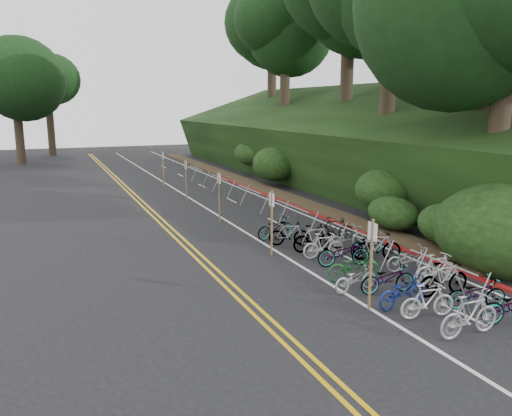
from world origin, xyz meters
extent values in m
plane|color=black|center=(0.00, 0.00, 0.00)|extent=(120.00, 120.00, 0.00)
cube|color=gold|center=(-2.15, 10.00, 0.00)|extent=(0.12, 80.00, 0.01)
cube|color=gold|center=(-1.85, 10.00, 0.00)|extent=(0.12, 80.00, 0.01)
cube|color=silver|center=(1.00, 10.00, 0.00)|extent=(0.12, 80.00, 0.01)
cube|color=silver|center=(5.20, 10.00, 0.00)|extent=(0.12, 80.00, 0.01)
cube|color=silver|center=(3.10, -2.00, 0.00)|extent=(0.10, 1.60, 0.01)
cube|color=silver|center=(3.10, 4.00, 0.00)|extent=(0.10, 1.60, 0.01)
cube|color=silver|center=(3.10, 10.00, 0.00)|extent=(0.10, 1.60, 0.01)
cube|color=silver|center=(3.10, 16.00, 0.00)|extent=(0.10, 1.60, 0.01)
cube|color=silver|center=(3.10, 22.00, 0.00)|extent=(0.10, 1.60, 0.01)
cube|color=silver|center=(3.10, 28.00, 0.00)|extent=(0.10, 1.60, 0.01)
cube|color=silver|center=(3.10, 34.00, 0.00)|extent=(0.10, 1.60, 0.01)
cube|color=maroon|center=(5.70, 12.00, 0.05)|extent=(0.25, 28.00, 0.10)
cube|color=black|center=(13.50, 22.00, 2.80)|extent=(12.32, 44.00, 9.11)
cube|color=#382819|center=(6.40, 22.00, 0.08)|extent=(1.40, 44.00, 0.16)
ellipsoid|color=#284C19|center=(7.20, 3.00, 1.04)|extent=(2.00, 2.80, 1.60)
ellipsoid|color=#284C19|center=(8.00, 8.00, 1.55)|extent=(2.60, 3.64, 2.08)
ellipsoid|color=#284C19|center=(9.20, 14.00, 1.99)|extent=(2.20, 3.08, 1.76)
ellipsoid|color=#284C19|center=(7.80, 20.00, 1.56)|extent=(3.00, 4.20, 2.40)
ellipsoid|color=#284C19|center=(8.50, 26.00, 1.73)|extent=(2.40, 3.36, 1.92)
ellipsoid|color=#284C19|center=(9.80, 30.00, 2.41)|extent=(2.80, 3.92, 2.24)
ellipsoid|color=#284C19|center=(7.00, 6.00, 0.90)|extent=(1.80, 2.52, 1.44)
ellipsoid|color=#284C19|center=(10.00, 18.00, 2.60)|extent=(3.20, 4.48, 2.56)
cylinder|color=#2D2319|center=(9.50, 3.00, 4.23)|extent=(0.82, 0.82, 6.06)
cylinder|color=#2D2319|center=(12.00, 6.00, 6.53)|extent=(0.90, 0.90, 7.46)
cylinder|color=#2D2319|center=(11.00, 12.00, 6.00)|extent=(0.87, 0.87, 6.99)
cylinder|color=#2D2319|center=(13.50, 20.00, 7.16)|extent=(0.92, 0.92, 7.93)
cylinder|color=#2D2319|center=(12.50, 28.00, 6.06)|extent=(0.85, 0.85, 6.53)
ellipsoid|color=black|center=(12.50, 28.00, 11.94)|extent=(8.70, 8.70, 8.27)
cylinder|color=#2D2319|center=(15.00, 36.00, 7.23)|extent=(0.90, 0.90, 7.46)
ellipsoid|color=black|center=(15.00, 36.00, 14.07)|extent=(10.36, 10.36, 9.84)
cylinder|color=#2D2319|center=(-9.00, 42.00, 3.03)|extent=(0.82, 0.82, 6.06)
ellipsoid|color=black|center=(-9.00, 42.00, 8.55)|extent=(8.29, 8.29, 7.87)
cylinder|color=#2D2319|center=(-6.00, 50.00, 2.80)|extent=(0.80, 0.80, 5.59)
ellipsoid|color=black|center=(-6.00, 50.00, 7.77)|extent=(7.25, 7.25, 6.89)
cylinder|color=gray|center=(3.15, -1.02, 1.20)|extent=(0.05, 2.64, 0.05)
cylinder|color=gray|center=(2.87, -2.24, 0.60)|extent=(0.61, 0.04, 1.19)
cylinder|color=gray|center=(3.43, -2.24, 0.60)|extent=(0.61, 0.04, 1.19)
cylinder|color=gray|center=(2.87, 0.19, 0.60)|extent=(0.61, 0.04, 1.19)
cylinder|color=gray|center=(3.43, 0.19, 0.60)|extent=(0.61, 0.04, 1.19)
cylinder|color=gray|center=(3.00, 3.00, 1.15)|extent=(0.05, 3.00, 0.05)
cylinder|color=gray|center=(2.72, 1.60, 0.57)|extent=(0.58, 0.04, 1.13)
cylinder|color=gray|center=(3.28, 1.60, 0.57)|extent=(0.58, 0.04, 1.13)
cylinder|color=gray|center=(2.72, 4.40, 0.57)|extent=(0.58, 0.04, 1.13)
cylinder|color=gray|center=(3.28, 4.40, 0.57)|extent=(0.58, 0.04, 1.13)
cylinder|color=gray|center=(3.00, 8.00, 1.15)|extent=(0.05, 3.00, 0.05)
cylinder|color=gray|center=(2.72, 6.60, 0.57)|extent=(0.58, 0.04, 1.13)
cylinder|color=gray|center=(3.28, 6.60, 0.57)|extent=(0.58, 0.04, 1.13)
cylinder|color=gray|center=(2.72, 9.40, 0.57)|extent=(0.58, 0.04, 1.13)
cylinder|color=gray|center=(3.28, 9.40, 0.57)|extent=(0.58, 0.04, 1.13)
cylinder|color=gray|center=(3.00, 13.00, 1.15)|extent=(0.05, 3.00, 0.05)
cylinder|color=gray|center=(2.72, 11.60, 0.57)|extent=(0.58, 0.04, 1.13)
cylinder|color=gray|center=(3.28, 11.60, 0.57)|extent=(0.58, 0.04, 1.13)
cylinder|color=gray|center=(2.72, 14.40, 0.57)|extent=(0.58, 0.04, 1.13)
cylinder|color=gray|center=(3.28, 14.40, 0.57)|extent=(0.58, 0.04, 1.13)
cylinder|color=gray|center=(3.00, 18.00, 1.15)|extent=(0.05, 3.00, 0.05)
cylinder|color=gray|center=(2.72, 16.60, 0.57)|extent=(0.58, 0.04, 1.13)
cylinder|color=gray|center=(3.28, 16.60, 0.57)|extent=(0.58, 0.04, 1.13)
cylinder|color=gray|center=(2.72, 19.40, 0.57)|extent=(0.58, 0.04, 1.13)
cylinder|color=gray|center=(3.28, 19.40, 0.57)|extent=(0.58, 0.04, 1.13)
cylinder|color=gray|center=(3.00, 23.00, 1.15)|extent=(0.05, 3.00, 0.05)
cylinder|color=gray|center=(2.72, 21.60, 0.57)|extent=(0.58, 0.04, 1.13)
cylinder|color=gray|center=(3.28, 21.60, 0.57)|extent=(0.58, 0.04, 1.13)
cylinder|color=gray|center=(2.72, 24.40, 0.57)|extent=(0.58, 0.04, 1.13)
cylinder|color=gray|center=(3.28, 24.40, 0.57)|extent=(0.58, 0.04, 1.13)
cylinder|color=brown|center=(0.94, -0.71, 1.29)|extent=(0.08, 0.08, 2.59)
cube|color=silver|center=(0.94, -0.71, 2.24)|extent=(0.02, 0.40, 0.50)
cylinder|color=brown|center=(0.60, 5.00, 1.25)|extent=(0.08, 0.08, 2.50)
cube|color=silver|center=(0.60, 5.00, 2.15)|extent=(0.02, 0.40, 0.50)
cylinder|color=brown|center=(0.60, 11.00, 1.25)|extent=(0.08, 0.08, 2.50)
cube|color=silver|center=(0.60, 11.00, 2.15)|extent=(0.02, 0.40, 0.50)
cylinder|color=brown|center=(0.60, 17.00, 1.25)|extent=(0.08, 0.08, 2.50)
cube|color=silver|center=(0.60, 17.00, 2.15)|extent=(0.02, 0.40, 0.50)
cylinder|color=brown|center=(0.60, 23.00, 1.25)|extent=(0.08, 0.08, 2.50)
cube|color=silver|center=(0.60, 23.00, 2.15)|extent=(0.02, 0.40, 0.50)
imported|color=#9E9EA3|center=(1.40, 0.63, 0.41)|extent=(0.69, 1.60, 0.82)
imported|color=#9E9EA3|center=(2.21, -3.04, 0.55)|extent=(0.52, 1.82, 1.10)
imported|color=beige|center=(2.03, -1.79, 0.48)|extent=(0.69, 1.65, 0.96)
imported|color=slate|center=(3.71, -1.83, 0.45)|extent=(1.06, 1.82, 0.91)
imported|color=navy|center=(1.92, -0.91, 0.47)|extent=(0.87, 1.86, 0.94)
imported|color=slate|center=(3.59, -0.72, 0.53)|extent=(0.59, 1.79, 1.06)
imported|color=slate|center=(2.19, 0.11, 0.46)|extent=(0.86, 1.83, 0.92)
imported|color=beige|center=(4.15, 0.19, 0.50)|extent=(0.49, 1.66, 0.99)
imported|color=#144C1E|center=(1.91, 1.48, 0.47)|extent=(0.86, 1.87, 0.95)
imported|color=#9E9EA3|center=(4.17, 1.47, 0.44)|extent=(0.91, 1.76, 0.88)
imported|color=slate|center=(2.41, 2.85, 0.49)|extent=(1.08, 1.99, 0.99)
imported|color=slate|center=(3.88, 2.93, 0.54)|extent=(1.11, 1.86, 1.08)
imported|color=beige|center=(2.23, 3.91, 0.48)|extent=(0.69, 1.66, 0.97)
imported|color=slate|center=(3.99, 3.68, 0.44)|extent=(0.85, 1.75, 0.88)
imported|color=slate|center=(2.35, 4.81, 0.54)|extent=(0.62, 1.82, 1.07)
imported|color=#9E9EA3|center=(3.77, 4.72, 0.45)|extent=(0.73, 1.74, 0.89)
imported|color=slate|center=(1.83, 5.97, 0.49)|extent=(1.00, 1.70, 0.99)
imported|color=black|center=(3.99, 6.01, 0.49)|extent=(1.01, 1.70, 0.99)
imported|color=slate|center=(1.78, 7.17, 0.48)|extent=(1.01, 1.91, 0.95)
camera|label=1|loc=(-7.09, -11.46, 5.58)|focal=35.00mm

